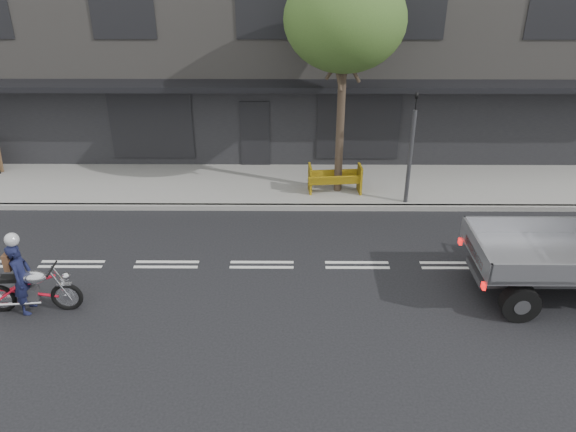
% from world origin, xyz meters
% --- Properties ---
extents(ground, '(80.00, 80.00, 0.00)m').
position_xyz_m(ground, '(0.00, 0.00, 0.00)').
color(ground, black).
rests_on(ground, ground).
extents(sidewalk, '(32.00, 3.20, 0.15)m').
position_xyz_m(sidewalk, '(0.00, 4.70, 0.07)').
color(sidewalk, gray).
rests_on(sidewalk, ground).
extents(kerb, '(32.00, 0.20, 0.15)m').
position_xyz_m(kerb, '(0.00, 3.10, 0.07)').
color(kerb, gray).
rests_on(kerb, ground).
extents(building_main, '(26.00, 10.00, 8.00)m').
position_xyz_m(building_main, '(0.00, 11.30, 4.00)').
color(building_main, slate).
rests_on(building_main, ground).
extents(street_tree, '(3.40, 3.40, 6.74)m').
position_xyz_m(street_tree, '(2.20, 4.20, 5.28)').
color(street_tree, '#382B21').
rests_on(street_tree, ground).
extents(traffic_light_pole, '(0.12, 0.12, 3.50)m').
position_xyz_m(traffic_light_pole, '(4.20, 3.35, 1.65)').
color(traffic_light_pole, '#2D2D30').
rests_on(traffic_light_pole, ground).
extents(motorcycle, '(2.15, 0.62, 1.10)m').
position_xyz_m(motorcycle, '(-4.92, -1.88, 0.57)').
color(motorcycle, black).
rests_on(motorcycle, ground).
extents(rider, '(0.43, 0.63, 1.67)m').
position_xyz_m(rider, '(-5.07, -1.88, 0.83)').
color(rider, '#131636').
rests_on(rider, ground).
extents(construction_barrier, '(1.71, 0.80, 0.93)m').
position_xyz_m(construction_barrier, '(2.09, 3.81, 0.61)').
color(construction_barrier, yellow).
rests_on(construction_barrier, sidewalk).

